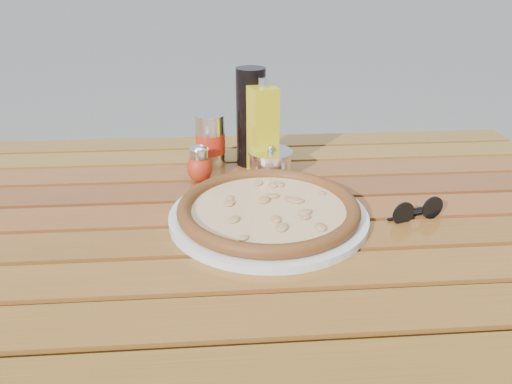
{
  "coord_description": "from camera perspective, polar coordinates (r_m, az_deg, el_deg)",
  "views": [
    {
      "loc": [
        -0.07,
        -0.84,
        1.18
      ],
      "look_at": [
        0.0,
        0.02,
        0.78
      ],
      "focal_mm": 35.0,
      "sensor_mm": 36.0,
      "label": 1
    }
  ],
  "objects": [
    {
      "name": "sunglasses",
      "position": [
        0.95,
        17.92,
        -2.1
      ],
      "size": [
        0.11,
        0.05,
        0.04
      ],
      "rotation": [
        0.0,
        0.0,
        0.3
      ],
      "color": "black",
      "rests_on": "table"
    },
    {
      "name": "olive_oil_cruet",
      "position": [
        1.09,
        0.78,
        7.09
      ],
      "size": [
        0.07,
        0.07,
        0.21
      ],
      "rotation": [
        0.0,
        0.0,
        0.3
      ],
      "color": "gold",
      "rests_on": "table"
    },
    {
      "name": "pizza",
      "position": [
        0.9,
        1.44,
        -1.87
      ],
      "size": [
        0.39,
        0.39,
        0.03
      ],
      "rotation": [
        0.0,
        0.0,
        0.19
      ],
      "color": "#FDE4B5",
      "rests_on": "plate"
    },
    {
      "name": "oregano_shaker",
      "position": [
        1.1,
        0.71,
        4.11
      ],
      "size": [
        0.05,
        0.05,
        0.08
      ],
      "rotation": [
        0.0,
        0.0,
        -0.01
      ],
      "color": "#373D18",
      "rests_on": "table"
    },
    {
      "name": "parmesan_tin",
      "position": [
        1.08,
        1.64,
        3.3
      ],
      "size": [
        0.11,
        0.11,
        0.07
      ],
      "rotation": [
        0.0,
        0.0,
        -0.15
      ],
      "color": "white",
      "rests_on": "table"
    },
    {
      "name": "table",
      "position": [
        0.98,
        0.09,
        -6.13
      ],
      "size": [
        1.4,
        0.9,
        0.75
      ],
      "color": "#391B0D",
      "rests_on": "ground"
    },
    {
      "name": "dark_bottle",
      "position": [
        1.13,
        -0.59,
        8.52
      ],
      "size": [
        0.08,
        0.08,
        0.22
      ],
      "primitive_type": "cylinder",
      "rotation": [
        0.0,
        0.0,
        -0.33
      ],
      "color": "black",
      "rests_on": "table"
    },
    {
      "name": "soda_can",
      "position": [
        1.14,
        -5.24,
        5.8
      ],
      "size": [
        0.07,
        0.07,
        0.12
      ],
      "rotation": [
        0.0,
        0.0,
        0.13
      ],
      "color": "silver",
      "rests_on": "table"
    },
    {
      "name": "pepper_shaker",
      "position": [
        1.06,
        -6.48,
        3.19
      ],
      "size": [
        0.07,
        0.07,
        0.08
      ],
      "rotation": [
        0.0,
        0.0,
        0.43
      ],
      "color": "red",
      "rests_on": "table"
    },
    {
      "name": "plate",
      "position": [
        0.91,
        1.43,
        -2.76
      ],
      "size": [
        0.38,
        0.38,
        0.01
      ],
      "primitive_type": "cylinder",
      "rotation": [
        0.0,
        0.0,
        0.06
      ],
      "color": "silver",
      "rests_on": "table"
    }
  ]
}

